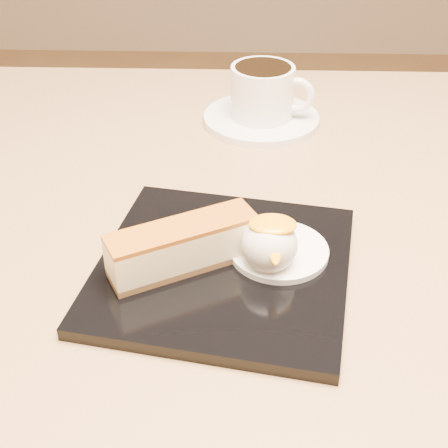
{
  "coord_description": "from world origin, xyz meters",
  "views": [
    {
      "loc": [
        0.07,
        -0.53,
        1.08
      ],
      "look_at": [
        0.05,
        -0.08,
        0.76
      ],
      "focal_mm": 50.0,
      "sensor_mm": 36.0,
      "label": 1
    }
  ],
  "objects_px": {
    "saucer": "(261,119)",
    "ice_cream_scoop": "(269,245)",
    "cheesecake": "(183,246)",
    "coffee_cup": "(264,91)",
    "dessert_plate": "(223,268)",
    "table": "(179,322)"
  },
  "relations": [
    {
      "from": "coffee_cup",
      "to": "dessert_plate",
      "type": "bearing_deg",
      "value": -85.4
    },
    {
      "from": "ice_cream_scoop",
      "to": "coffee_cup",
      "type": "bearing_deg",
      "value": 89.77
    },
    {
      "from": "cheesecake",
      "to": "ice_cream_scoop",
      "type": "distance_m",
      "value": 0.08
    },
    {
      "from": "cheesecake",
      "to": "coffee_cup",
      "type": "relative_size",
      "value": 1.24
    },
    {
      "from": "dessert_plate",
      "to": "ice_cream_scoop",
      "type": "relative_size",
      "value": 4.49
    },
    {
      "from": "saucer",
      "to": "dessert_plate",
      "type": "bearing_deg",
      "value": -97.2
    },
    {
      "from": "dessert_plate",
      "to": "coffee_cup",
      "type": "height_order",
      "value": "coffee_cup"
    },
    {
      "from": "ice_cream_scoop",
      "to": "table",
      "type": "bearing_deg",
      "value": 133.27
    },
    {
      "from": "dessert_plate",
      "to": "ice_cream_scoop",
      "type": "height_order",
      "value": "ice_cream_scoop"
    },
    {
      "from": "dessert_plate",
      "to": "coffee_cup",
      "type": "bearing_deg",
      "value": 82.42
    },
    {
      "from": "table",
      "to": "saucer",
      "type": "relative_size",
      "value": 5.33
    },
    {
      "from": "dessert_plate",
      "to": "ice_cream_scoop",
      "type": "xyz_separation_m",
      "value": [
        0.04,
        -0.01,
        0.03
      ]
    },
    {
      "from": "cheesecake",
      "to": "saucer",
      "type": "height_order",
      "value": "cheesecake"
    },
    {
      "from": "table",
      "to": "saucer",
      "type": "bearing_deg",
      "value": 66.36
    },
    {
      "from": "table",
      "to": "cheesecake",
      "type": "height_order",
      "value": "cheesecake"
    },
    {
      "from": "cheesecake",
      "to": "coffee_cup",
      "type": "xyz_separation_m",
      "value": [
        0.08,
        0.32,
        0.01
      ]
    },
    {
      "from": "coffee_cup",
      "to": "ice_cream_scoop",
      "type": "bearing_deg",
      "value": -78.05
    },
    {
      "from": "dessert_plate",
      "to": "cheesecake",
      "type": "distance_m",
      "value": 0.04
    },
    {
      "from": "table",
      "to": "dessert_plate",
      "type": "bearing_deg",
      "value": -60.2
    },
    {
      "from": "saucer",
      "to": "ice_cream_scoop",
      "type": "bearing_deg",
      "value": -89.87
    },
    {
      "from": "dessert_plate",
      "to": "saucer",
      "type": "xyz_separation_m",
      "value": [
        0.04,
        0.31,
        -0.0
      ]
    },
    {
      "from": "dessert_plate",
      "to": "cheesecake",
      "type": "bearing_deg",
      "value": -171.87
    }
  ]
}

